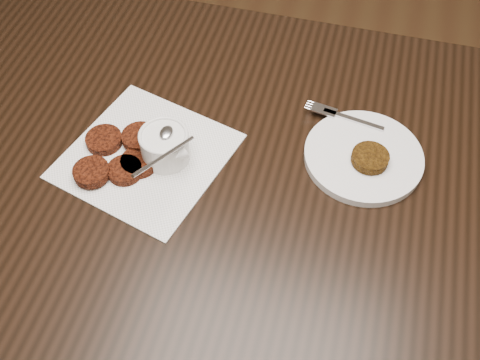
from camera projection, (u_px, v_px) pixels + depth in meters
name	position (u px, v px, depth m)	size (l,w,h in m)	color
table	(237.00, 274.00, 1.28)	(1.44, 0.92, 0.75)	black
napkin	(146.00, 156.00, 1.01)	(0.27, 0.27, 0.00)	white
sauce_ramekin	(163.00, 134.00, 0.95)	(0.11, 0.11, 0.12)	white
patty_cluster	(121.00, 159.00, 0.99)	(0.21, 0.21, 0.02)	#66230D
plate_with_patty	(364.00, 154.00, 0.99)	(0.21, 0.21, 0.03)	white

